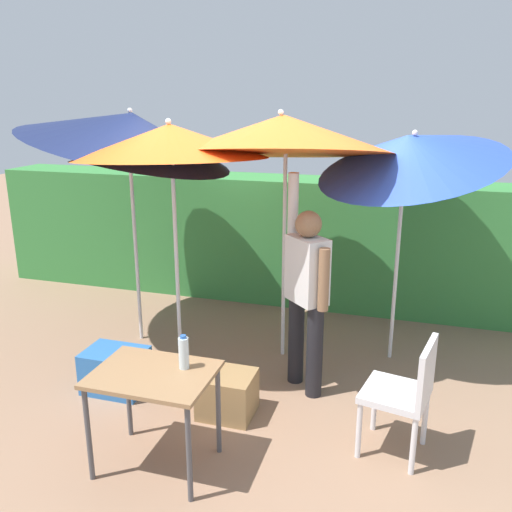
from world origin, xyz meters
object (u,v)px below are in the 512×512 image
Objects in this scene: umbrella_orange at (130,132)px; umbrella_navy at (409,151)px; crate_cardboard at (227,394)px; bottle_water at (184,353)px; chair_plastic at (406,390)px; cooler_box at (116,370)px; person_vendor at (307,288)px; folding_table at (154,384)px; umbrella_yellow at (170,142)px; umbrella_rainbow at (283,134)px.

umbrella_orange reaches higher than umbrella_navy.
bottle_water reaches higher than crate_cardboard.
chair_plastic is 2.47m from cooler_box.
umbrella_navy is at bearing 56.58° from bottle_water.
person_vendor is 2.11× the size of chair_plastic.
umbrella_yellow is at bearing 108.65° from folding_table.
crate_cardboard is 0.54× the size of folding_table.
person_vendor is at bearing 60.01° from folding_table.
umbrella_navy is at bearing 54.75° from folding_table.
umbrella_yellow reaches higher than chair_plastic.
crate_cardboard is 0.91m from bottle_water.
umbrella_yellow reaches higher than folding_table.
crate_cardboard is (1.06, -0.08, -0.01)m from cooler_box.
bottle_water is (-0.59, -1.21, -0.10)m from person_vendor.
umbrella_orange is at bearing 106.31° from cooler_box.
bottle_water is at bearing -53.50° from umbrella_orange.
chair_plastic is at bearing -39.24° from person_vendor.
bottle_water is at bearing -97.11° from crate_cardboard.
umbrella_rainbow is at bearing 133.84° from chair_plastic.
bottle_water is at bearing -63.32° from umbrella_yellow.
umbrella_yellow is 0.94× the size of umbrella_navy.
umbrella_yellow is 9.74× the size of bottle_water.
umbrella_rainbow is 2.23m from bottle_water.
umbrella_orange reaches higher than cooler_box.
crate_cardboard is (-0.15, -1.16, -1.98)m from umbrella_rainbow.
umbrella_yellow is at bearing 137.00° from crate_cardboard.
folding_table is 3.33× the size of bottle_water.
umbrella_yellow is 2.92× the size of folding_table.
bottle_water is (0.99, -0.70, 0.65)m from cooler_box.
umbrella_navy is at bearing 19.36° from umbrella_yellow.
person_vendor is at bearing 17.90° from cooler_box.
cooler_box is at bearing 175.79° from crate_cardboard.
chair_plastic is (0.13, -1.50, -1.51)m from umbrella_navy.
cooler_box is (0.31, -1.05, -1.97)m from umbrella_orange.
cooler_box is (-1.58, -0.51, -0.75)m from person_vendor.
umbrella_orange is 0.78m from umbrella_yellow.
umbrella_rainbow is 2.47m from folding_table.
chair_plastic is at bearing -24.38° from umbrella_orange.
umbrella_yellow is 1.72m from person_vendor.
crate_cardboard is at bearing -4.21° from cooler_box.
chair_plastic reaches higher than folding_table.
cooler_box is (-2.31, -1.30, -1.83)m from umbrella_navy.
crate_cardboard is 0.90m from folding_table.
umbrella_rainbow reaches higher than crate_cardboard.
umbrella_yellow is 2.11m from folding_table.
cooler_box is 1.07m from crate_cardboard.
umbrella_rainbow is 1.52m from umbrella_orange.
folding_table is (-0.25, -0.74, 0.46)m from crate_cardboard.
umbrella_yellow is 2.63× the size of chair_plastic.
umbrella_yellow is at bearing -160.64° from umbrella_navy.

